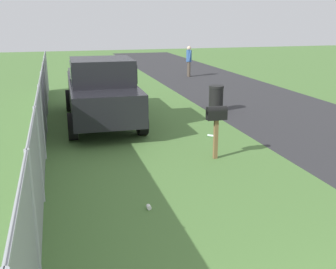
{
  "coord_description": "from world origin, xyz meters",
  "views": [
    {
      "loc": [
        -1.85,
        3.13,
        3.28
      ],
      "look_at": [
        4.89,
        1.25,
        1.23
      ],
      "focal_mm": 42.99,
      "sensor_mm": 36.0,
      "label": 1
    }
  ],
  "objects_px": {
    "pickup_truck": "(101,89)",
    "trash_bin": "(216,98)",
    "mailbox": "(216,117)",
    "pedestrian": "(189,59)"
  },
  "relations": [
    {
      "from": "pickup_truck",
      "to": "trash_bin",
      "type": "xyz_separation_m",
      "value": [
        0.64,
        -4.15,
        -0.64
      ]
    },
    {
      "from": "pickup_truck",
      "to": "trash_bin",
      "type": "bearing_deg",
      "value": 99.77
    },
    {
      "from": "trash_bin",
      "to": "pedestrian",
      "type": "height_order",
      "value": "pedestrian"
    },
    {
      "from": "pickup_truck",
      "to": "mailbox",
      "type": "bearing_deg",
      "value": 29.36
    },
    {
      "from": "mailbox",
      "to": "pickup_truck",
      "type": "height_order",
      "value": "pickup_truck"
    },
    {
      "from": "pedestrian",
      "to": "pickup_truck",
      "type": "bearing_deg",
      "value": 57.7
    },
    {
      "from": "pickup_truck",
      "to": "trash_bin",
      "type": "relative_size",
      "value": 6.13
    },
    {
      "from": "pedestrian",
      "to": "mailbox",
      "type": "bearing_deg",
      "value": 75.08
    },
    {
      "from": "mailbox",
      "to": "pickup_truck",
      "type": "relative_size",
      "value": 0.23
    },
    {
      "from": "pickup_truck",
      "to": "trash_bin",
      "type": "height_order",
      "value": "pickup_truck"
    }
  ]
}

